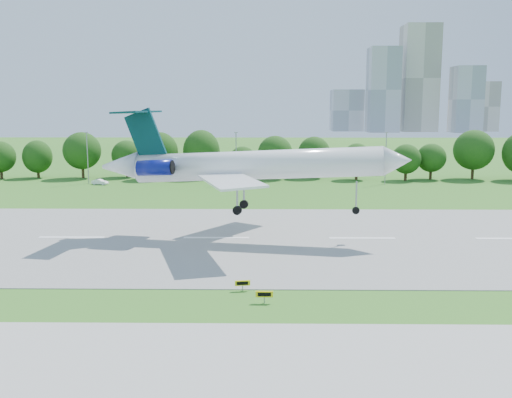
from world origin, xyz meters
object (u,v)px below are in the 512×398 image
at_px(service_vehicle_a, 100,182).
at_px(service_vehicle_b, 230,182).
at_px(taxi_sign_left, 264,294).
at_px(airliner, 241,164).

bearing_deg(service_vehicle_a, service_vehicle_b, -72.57).
bearing_deg(taxi_sign_left, airliner, 97.51).
height_order(airliner, service_vehicle_b, airliner).
relative_size(taxi_sign_left, service_vehicle_b, 0.47).
relative_size(taxi_sign_left, service_vehicle_a, 0.42).
bearing_deg(service_vehicle_b, airliner, 173.29).
xyz_separation_m(airliner, service_vehicle_b, (-4.85, 55.21, -9.59)).
height_order(airliner, taxi_sign_left, airliner).
bearing_deg(airliner, taxi_sign_left, -74.81).
xyz_separation_m(taxi_sign_left, service_vehicle_a, (-38.42, 81.59, -0.20)).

